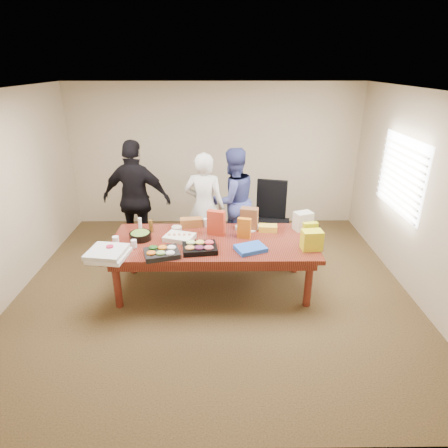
{
  "coord_description": "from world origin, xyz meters",
  "views": [
    {
      "loc": [
        0.1,
        -4.7,
        3.01
      ],
      "look_at": [
        0.15,
        0.1,
        0.95
      ],
      "focal_mm": 30.41,
      "sensor_mm": 36.0,
      "label": 1
    }
  ],
  "objects_px": {
    "sheet_cake": "(179,237)",
    "salad_bowl": "(140,236)",
    "conference_table": "(213,265)",
    "person_right": "(233,200)",
    "person_center": "(205,207)",
    "office_chair": "(272,222)"
  },
  "relations": [
    {
      "from": "conference_table",
      "to": "sheet_cake",
      "type": "xyz_separation_m",
      "value": [
        -0.46,
        0.04,
        0.41
      ]
    },
    {
      "from": "person_right",
      "to": "salad_bowl",
      "type": "bearing_deg",
      "value": 15.22
    },
    {
      "from": "conference_table",
      "to": "sheet_cake",
      "type": "bearing_deg",
      "value": 175.66
    },
    {
      "from": "person_center",
      "to": "sheet_cake",
      "type": "distance_m",
      "value": 1.0
    },
    {
      "from": "person_center",
      "to": "person_right",
      "type": "xyz_separation_m",
      "value": [
        0.46,
        0.29,
        0.0
      ]
    },
    {
      "from": "conference_table",
      "to": "person_right",
      "type": "distance_m",
      "value": 1.4
    },
    {
      "from": "conference_table",
      "to": "sheet_cake",
      "type": "distance_m",
      "value": 0.62
    },
    {
      "from": "person_right",
      "to": "sheet_cake",
      "type": "height_order",
      "value": "person_right"
    },
    {
      "from": "person_center",
      "to": "sheet_cake",
      "type": "bearing_deg",
      "value": 82.1
    },
    {
      "from": "person_center",
      "to": "salad_bowl",
      "type": "xyz_separation_m",
      "value": [
        -0.85,
        -0.93,
        -0.08
      ]
    },
    {
      "from": "person_right",
      "to": "salad_bowl",
      "type": "relative_size",
      "value": 5.87
    },
    {
      "from": "office_chair",
      "to": "salad_bowl",
      "type": "relative_size",
      "value": 3.93
    },
    {
      "from": "office_chair",
      "to": "person_right",
      "type": "bearing_deg",
      "value": 173.97
    },
    {
      "from": "salad_bowl",
      "to": "conference_table",
      "type": "bearing_deg",
      "value": -3.16
    },
    {
      "from": "conference_table",
      "to": "sheet_cake",
      "type": "height_order",
      "value": "sheet_cake"
    },
    {
      "from": "person_center",
      "to": "office_chair",
      "type": "bearing_deg",
      "value": -167.25
    },
    {
      "from": "sheet_cake",
      "to": "person_center",
      "type": "bearing_deg",
      "value": 90.52
    },
    {
      "from": "sheet_cake",
      "to": "office_chair",
      "type": "bearing_deg",
      "value": 53.71
    },
    {
      "from": "sheet_cake",
      "to": "salad_bowl",
      "type": "relative_size",
      "value": 1.29
    },
    {
      "from": "conference_table",
      "to": "person_right",
      "type": "relative_size",
      "value": 1.59
    },
    {
      "from": "office_chair",
      "to": "salad_bowl",
      "type": "height_order",
      "value": "office_chair"
    },
    {
      "from": "salad_bowl",
      "to": "office_chair",
      "type": "bearing_deg",
      "value": 26.36
    }
  ]
}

